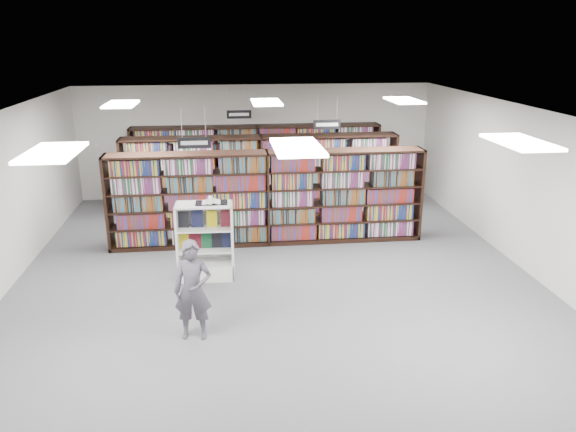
{
  "coord_description": "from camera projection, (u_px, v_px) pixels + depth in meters",
  "views": [
    {
      "loc": [
        -0.92,
        -10.0,
        4.53
      ],
      "look_at": [
        0.29,
        0.5,
        1.1
      ],
      "focal_mm": 35.0,
      "sensor_mm": 36.0,
      "label": 1
    }
  ],
  "objects": [
    {
      "name": "endcap_display",
      "position": [
        206.0,
        253.0,
        10.85
      ],
      "size": [
        1.09,
        0.57,
        1.5
      ],
      "rotation": [
        0.0,
        0.0,
        -0.03
      ],
      "color": "white",
      "rests_on": "floor"
    },
    {
      "name": "floor",
      "position": [
        276.0,
        278.0,
        10.94
      ],
      "size": [
        12.0,
        12.0,
        0.0
      ],
      "primitive_type": "plane",
      "color": "#56575C",
      "rests_on": "ground"
    },
    {
      "name": "wall_back",
      "position": [
        256.0,
        141.0,
        16.12
      ],
      "size": [
        10.0,
        0.1,
        3.2
      ],
      "primitive_type": "cube",
      "color": "silver",
      "rests_on": "ground"
    },
    {
      "name": "troffer_back_center",
      "position": [
        266.0,
        102.0,
        11.86
      ],
      "size": [
        0.6,
        1.2,
        0.04
      ],
      "primitive_type": "cube",
      "color": "white",
      "rests_on": "ceiling"
    },
    {
      "name": "wall_front",
      "position": [
        342.0,
        395.0,
        4.78
      ],
      "size": [
        10.0,
        0.1,
        3.2
      ],
      "primitive_type": "cube",
      "color": "silver",
      "rests_on": "ground"
    },
    {
      "name": "bookshelf_row_near",
      "position": [
        268.0,
        198.0,
        12.51
      ],
      "size": [
        7.0,
        0.6,
        2.1
      ],
      "color": "black",
      "rests_on": "floor"
    },
    {
      "name": "troffer_back_right",
      "position": [
        404.0,
        100.0,
        12.18
      ],
      "size": [
        0.6,
        1.2,
        0.04
      ],
      "primitive_type": "cube",
      "color": "white",
      "rests_on": "ceiling"
    },
    {
      "name": "troffer_front_center",
      "position": [
        297.0,
        147.0,
        7.13
      ],
      "size": [
        0.6,
        1.2,
        0.04
      ],
      "primitive_type": "cube",
      "color": "white",
      "rests_on": "ceiling"
    },
    {
      "name": "aisle_sign_right",
      "position": [
        327.0,
        124.0,
        13.16
      ],
      "size": [
        0.65,
        0.02,
        0.8
      ],
      "color": "#B2B2B7",
      "rests_on": "ceiling"
    },
    {
      "name": "troffer_back_left",
      "position": [
        121.0,
        104.0,
        11.53
      ],
      "size": [
        0.6,
        1.2,
        0.04
      ],
      "primitive_type": "cube",
      "color": "white",
      "rests_on": "ceiling"
    },
    {
      "name": "open_book",
      "position": [
        211.0,
        201.0,
        10.54
      ],
      "size": [
        0.6,
        0.35,
        0.13
      ],
      "rotation": [
        0.0,
        0.0,
        -0.0
      ],
      "color": "black",
      "rests_on": "endcap_display"
    },
    {
      "name": "troffer_front_right",
      "position": [
        520.0,
        142.0,
        7.46
      ],
      "size": [
        0.6,
        1.2,
        0.04
      ],
      "primitive_type": "cube",
      "color": "white",
      "rests_on": "ceiling"
    },
    {
      "name": "bookshelf_row_mid",
      "position": [
        261.0,
        177.0,
        14.4
      ],
      "size": [
        7.0,
        0.6,
        2.1
      ],
      "color": "black",
      "rests_on": "floor"
    },
    {
      "name": "ceiling",
      "position": [
        275.0,
        113.0,
        9.96
      ],
      "size": [
        10.0,
        12.0,
        0.1
      ],
      "primitive_type": "cube",
      "color": "white",
      "rests_on": "wall_back"
    },
    {
      "name": "aisle_sign_left",
      "position": [
        194.0,
        142.0,
        10.94
      ],
      "size": [
        0.65,
        0.02,
        0.8
      ],
      "color": "#B2B2B7",
      "rests_on": "ceiling"
    },
    {
      "name": "aisle_sign_center",
      "position": [
        239.0,
        114.0,
        14.83
      ],
      "size": [
        0.65,
        0.02,
        0.8
      ],
      "color": "#B2B2B7",
      "rests_on": "ceiling"
    },
    {
      "name": "troffer_front_left",
      "position": [
        52.0,
        153.0,
        6.81
      ],
      "size": [
        0.6,
        1.2,
        0.04
      ],
      "primitive_type": "cube",
      "color": "white",
      "rests_on": "ceiling"
    },
    {
      "name": "bookshelf_row_far",
      "position": [
        257.0,
        162.0,
        16.01
      ],
      "size": [
        7.0,
        0.6,
        2.1
      ],
      "color": "black",
      "rests_on": "floor"
    },
    {
      "name": "wall_right",
      "position": [
        529.0,
        191.0,
        10.99
      ],
      "size": [
        0.1,
        12.0,
        3.2
      ],
      "primitive_type": "cube",
      "color": "silver",
      "rests_on": "ground"
    },
    {
      "name": "shopper",
      "position": [
        193.0,
        290.0,
        8.58
      ],
      "size": [
        0.61,
        0.43,
        1.6
      ],
      "primitive_type": "imported",
      "rotation": [
        0.0,
        0.0,
        -0.08
      ],
      "color": "#4C4752",
      "rests_on": "floor"
    }
  ]
}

